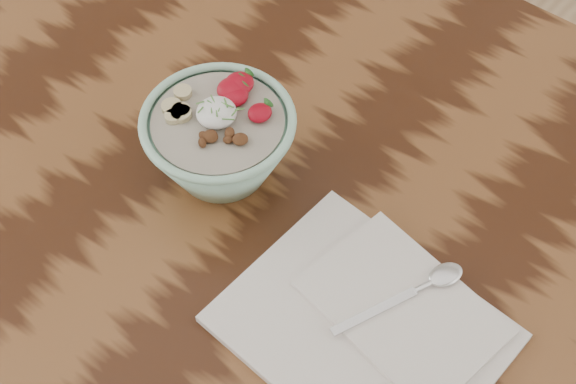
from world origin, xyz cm
name	(u,v)px	position (x,y,z in cm)	size (l,w,h in cm)	color
table	(318,232)	(0.00, 0.00, 65.70)	(160.00, 90.00, 75.00)	#361B0D
breakfast_bowl	(220,140)	(-10.86, -5.23, 81.03)	(17.73, 17.73, 11.69)	#9ED4B8
napkin	(371,323)	(14.95, -11.04, 75.71)	(28.99, 24.78, 1.70)	white
spoon	(428,284)	(17.34, -3.99, 77.05)	(8.11, 15.65, 0.85)	silver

